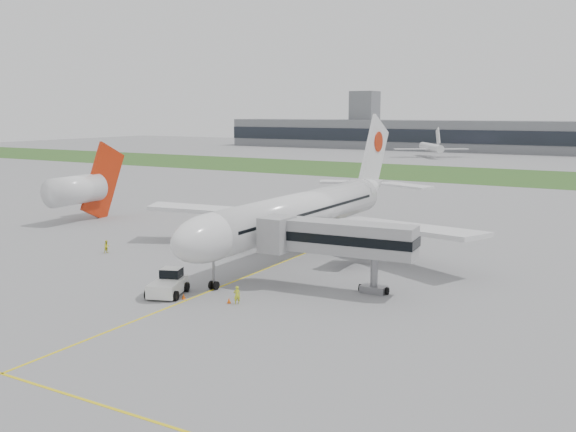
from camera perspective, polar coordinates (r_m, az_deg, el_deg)
The scene contains 14 objects.
ground at distance 79.55m, azimuth -0.13°, elevation -3.99°, with size 600.00×600.00×0.00m, color #959598.
apron_markings at distance 75.40m, azimuth -2.05°, elevation -4.74°, with size 70.00×70.00×0.04m, color yellow, non-canonical shape.
grass_strip at distance 191.80m, azimuth 18.24°, elevation 3.38°, with size 600.00×50.00×0.02m, color #385720.
terminal_building at distance 299.54m, azimuth 22.73°, elevation 6.44°, with size 320.00×22.30×14.00m.
control_tower at distance 326.05m, azimuth 6.76°, elevation 6.04°, with size 12.00×12.00×56.00m, color gray, non-canonical shape.
airliner at distance 82.64m, azimuth 1.56°, elevation 0.51°, with size 48.13×53.95×17.88m.
pushback_tug at distance 66.06m, azimuth -10.58°, elevation -5.90°, with size 4.55×5.51×2.49m.
jet_bridge at distance 65.75m, azimuth 4.06°, elevation -1.97°, with size 15.96×5.80×7.39m.
safety_cone_left at distance 64.40m, azimuth -9.26°, elevation -7.07°, with size 0.41×0.41×0.56m, color #FF5B0D.
safety_cone_right at distance 62.58m, azimuth -5.27°, elevation -7.48°, with size 0.38×0.38×0.53m, color #FF5B0D.
ground_crew_near at distance 62.08m, azimuth -4.56°, elevation -7.01°, with size 0.65×0.42×1.77m, color #CCDB24.
ground_crew_far at distance 86.82m, azimuth -15.80°, elevation -2.64°, with size 0.82×0.64×1.69m, color yellow.
neighbor_aircraft at distance 112.33m, azimuth -18.05°, elevation 2.31°, with size 5.41×17.05×13.89m.
distant_aircraft_left at distance 264.47m, azimuth 12.57°, elevation 5.13°, with size 29.52×26.05×11.29m, color silver, non-canonical shape.
Camera 1 is at (38.95, -66.91, 18.32)m, focal length 40.00 mm.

